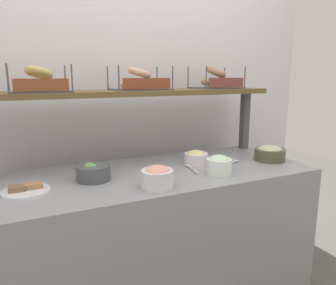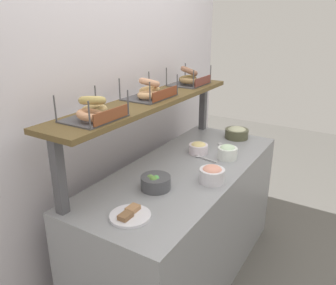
{
  "view_description": "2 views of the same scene",
  "coord_description": "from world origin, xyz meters",
  "px_view_note": "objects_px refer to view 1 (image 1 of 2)",
  "views": [
    {
      "loc": [
        -0.67,
        -1.55,
        1.36
      ],
      "look_at": [
        0.07,
        0.01,
        1.0
      ],
      "focal_mm": 34.55,
      "sensor_mm": 36.0,
      "label": 1
    },
    {
      "loc": [
        -1.79,
        -0.96,
        1.78
      ],
      "look_at": [
        -0.07,
        0.09,
        1.03
      ],
      "focal_mm": 36.34,
      "sensor_mm": 36.0,
      "label": 2
    }
  ],
  "objects_px": {
    "bowl_tuna_salad": "(270,153)",
    "bowl_scallion_spread": "(219,164)",
    "bagel_basket_plain": "(140,82)",
    "bowl_lox_spread": "(157,177)",
    "bagel_basket_everything": "(216,81)",
    "bowl_egg_salad": "(196,157)",
    "serving_spoon_by_edge": "(233,162)",
    "serving_plate_white": "(26,190)",
    "bowl_veggie_mix": "(93,172)",
    "serving_spoon_near_plate": "(191,167)",
    "bagel_basket_sesame": "(39,83)"
  },
  "relations": [
    {
      "from": "serving_plate_white",
      "to": "bowl_tuna_salad",
      "type": "bearing_deg",
      "value": -1.07
    },
    {
      "from": "serving_spoon_by_edge",
      "to": "bowl_scallion_spread",
      "type": "bearing_deg",
      "value": -145.22
    },
    {
      "from": "bowl_egg_salad",
      "to": "bowl_lox_spread",
      "type": "xyz_separation_m",
      "value": [
        -0.37,
        -0.28,
        0.01
      ]
    },
    {
      "from": "bowl_veggie_mix",
      "to": "serving_spoon_near_plate",
      "type": "bearing_deg",
      "value": -3.76
    },
    {
      "from": "bowl_tuna_salad",
      "to": "bowl_scallion_spread",
      "type": "xyz_separation_m",
      "value": [
        -0.44,
        -0.1,
        0.0
      ]
    },
    {
      "from": "bagel_basket_sesame",
      "to": "bagel_basket_everything",
      "type": "xyz_separation_m",
      "value": [
        1.1,
        0.03,
        0.0
      ]
    },
    {
      "from": "bowl_lox_spread",
      "to": "serving_spoon_by_edge",
      "type": "bearing_deg",
      "value": 18.43
    },
    {
      "from": "bowl_egg_salad",
      "to": "serving_spoon_near_plate",
      "type": "xyz_separation_m",
      "value": [
        -0.07,
        -0.07,
        -0.03
      ]
    },
    {
      "from": "bowl_scallion_spread",
      "to": "bagel_basket_plain",
      "type": "distance_m",
      "value": 0.68
    },
    {
      "from": "serving_plate_white",
      "to": "serving_spoon_near_plate",
      "type": "xyz_separation_m",
      "value": [
        0.85,
        0.02,
        -0.0
      ]
    },
    {
      "from": "bowl_egg_salad",
      "to": "serving_plate_white",
      "type": "distance_m",
      "value": 0.93
    },
    {
      "from": "serving_spoon_near_plate",
      "to": "bagel_basket_sesame",
      "type": "xyz_separation_m",
      "value": [
        -0.74,
        0.28,
        0.47
      ]
    },
    {
      "from": "serving_spoon_by_edge",
      "to": "bagel_basket_everything",
      "type": "relative_size",
      "value": 0.55
    },
    {
      "from": "bowl_lox_spread",
      "to": "bagel_basket_plain",
      "type": "relative_size",
      "value": 0.45
    },
    {
      "from": "serving_spoon_near_plate",
      "to": "bagel_basket_everything",
      "type": "relative_size",
      "value": 0.57
    },
    {
      "from": "serving_plate_white",
      "to": "bagel_basket_sesame",
      "type": "distance_m",
      "value": 0.56
    },
    {
      "from": "bowl_veggie_mix",
      "to": "bagel_basket_sesame",
      "type": "bearing_deg",
      "value": 129.68
    },
    {
      "from": "bowl_veggie_mix",
      "to": "bagel_basket_everything",
      "type": "height_order",
      "value": "bagel_basket_everything"
    },
    {
      "from": "bowl_scallion_spread",
      "to": "serving_plate_white",
      "type": "distance_m",
      "value": 0.95
    },
    {
      "from": "bowl_scallion_spread",
      "to": "serving_spoon_near_plate",
      "type": "xyz_separation_m",
      "value": [
        -0.09,
        0.15,
        -0.04
      ]
    },
    {
      "from": "bowl_scallion_spread",
      "to": "bagel_basket_everything",
      "type": "xyz_separation_m",
      "value": [
        0.27,
        0.45,
        0.43
      ]
    },
    {
      "from": "bowl_scallion_spread",
      "to": "bagel_basket_sesame",
      "type": "xyz_separation_m",
      "value": [
        -0.83,
        0.43,
        0.43
      ]
    },
    {
      "from": "bagel_basket_everything",
      "to": "bagel_basket_plain",
      "type": "bearing_deg",
      "value": 179.62
    },
    {
      "from": "bowl_veggie_mix",
      "to": "serving_spoon_near_plate",
      "type": "distance_m",
      "value": 0.54
    },
    {
      "from": "serving_spoon_by_edge",
      "to": "bagel_basket_plain",
      "type": "bearing_deg",
      "value": 145.04
    },
    {
      "from": "bowl_egg_salad",
      "to": "bagel_basket_sesame",
      "type": "height_order",
      "value": "bagel_basket_sesame"
    },
    {
      "from": "bowl_egg_salad",
      "to": "bowl_tuna_salad",
      "type": "bearing_deg",
      "value": -14.37
    },
    {
      "from": "serving_spoon_near_plate",
      "to": "serving_spoon_by_edge",
      "type": "relative_size",
      "value": 1.05
    },
    {
      "from": "bowl_tuna_salad",
      "to": "bagel_basket_everything",
      "type": "height_order",
      "value": "bagel_basket_everything"
    },
    {
      "from": "bowl_egg_salad",
      "to": "serving_spoon_by_edge",
      "type": "bearing_deg",
      "value": -22.06
    },
    {
      "from": "bowl_veggie_mix",
      "to": "bagel_basket_plain",
      "type": "bearing_deg",
      "value": 37.47
    },
    {
      "from": "bowl_egg_salad",
      "to": "bagel_basket_everything",
      "type": "height_order",
      "value": "bagel_basket_everything"
    },
    {
      "from": "bagel_basket_plain",
      "to": "bowl_egg_salad",
      "type": "bearing_deg",
      "value": -43.16
    },
    {
      "from": "bowl_tuna_salad",
      "to": "bagel_basket_plain",
      "type": "bearing_deg",
      "value": 153.4
    },
    {
      "from": "bowl_scallion_spread",
      "to": "serving_spoon_near_plate",
      "type": "relative_size",
      "value": 0.78
    },
    {
      "from": "serving_spoon_near_plate",
      "to": "bagel_basket_everything",
      "type": "height_order",
      "value": "bagel_basket_everything"
    },
    {
      "from": "bowl_veggie_mix",
      "to": "serving_spoon_by_edge",
      "type": "bearing_deg",
      "value": -3.44
    },
    {
      "from": "bowl_egg_salad",
      "to": "bagel_basket_everything",
      "type": "distance_m",
      "value": 0.57
    },
    {
      "from": "bowl_veggie_mix",
      "to": "bagel_basket_everything",
      "type": "xyz_separation_m",
      "value": [
        0.9,
        0.27,
        0.44
      ]
    },
    {
      "from": "bowl_tuna_salad",
      "to": "bagel_basket_plain",
      "type": "distance_m",
      "value": 0.91
    },
    {
      "from": "serving_plate_white",
      "to": "bagel_basket_plain",
      "type": "xyz_separation_m",
      "value": [
        0.67,
        0.33,
        0.46
      ]
    },
    {
      "from": "bowl_veggie_mix",
      "to": "serving_plate_white",
      "type": "relative_size",
      "value": 0.84
    },
    {
      "from": "bowl_egg_salad",
      "to": "bagel_basket_plain",
      "type": "bearing_deg",
      "value": 136.84
    },
    {
      "from": "bowl_egg_salad",
      "to": "bowl_veggie_mix",
      "type": "xyz_separation_m",
      "value": [
        -0.61,
        -0.03,
        0.0
      ]
    },
    {
      "from": "bowl_tuna_salad",
      "to": "bowl_veggie_mix",
      "type": "relative_size",
      "value": 1.08
    },
    {
      "from": "bagel_basket_everything",
      "to": "bowl_veggie_mix",
      "type": "bearing_deg",
      "value": -163.16
    },
    {
      "from": "bowl_tuna_salad",
      "to": "bowl_scallion_spread",
      "type": "height_order",
      "value": "bowl_scallion_spread"
    },
    {
      "from": "serving_spoon_near_plate",
      "to": "bowl_egg_salad",
      "type": "bearing_deg",
      "value": 43.17
    },
    {
      "from": "bowl_lox_spread",
      "to": "bagel_basket_everything",
      "type": "relative_size",
      "value": 0.5
    },
    {
      "from": "bowl_egg_salad",
      "to": "serving_spoon_near_plate",
      "type": "height_order",
      "value": "bowl_egg_salad"
    }
  ]
}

